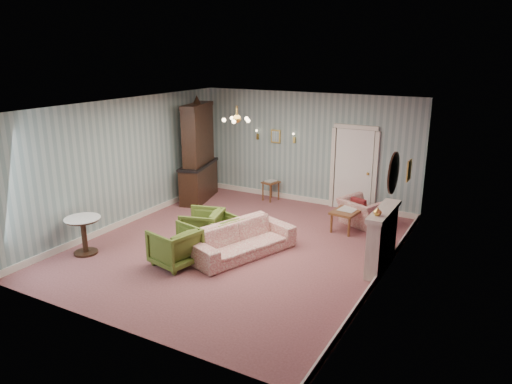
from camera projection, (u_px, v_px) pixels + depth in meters
The scene contains 27 objects.
floor at pixel (238, 246), 9.99m from camera, with size 7.00×7.00×0.00m, color #965758.
ceiling at pixel (237, 106), 9.16m from camera, with size 7.00×7.00×0.00m, color white.
wall_back at pixel (307, 149), 12.50m from camera, with size 6.00×6.00×0.00m, color gray.
wall_front at pixel (107, 236), 6.64m from camera, with size 6.00×6.00×0.00m, color gray.
wall_left at pixel (126, 162), 10.97m from camera, with size 7.00×7.00×0.00m, color gray.
wall_right at pixel (388, 201), 8.18m from camera, with size 7.00×7.00×0.00m, color gray.
wall_right_floral at pixel (387, 201), 8.18m from camera, with size 7.00×7.00×0.00m, color #BE5F7B.
door at pixel (354, 168), 11.97m from camera, with size 1.12×0.12×2.16m, color white, non-canonical shape.
olive_chair_a at pixel (175, 245), 9.01m from camera, with size 0.79×0.74×0.81m, color #576D26.
olive_chair_b at pixel (202, 225), 10.03m from camera, with size 0.78×0.73×0.80m, color #576D26.
olive_chair_c at pixel (222, 230), 9.86m from camera, with size 0.69×0.65×0.71m, color #576D26.
sofa_chintz at pixel (242, 234), 9.46m from camera, with size 2.20×0.64×0.86m, color #A9444A.
wingback_chair at pixel (363, 207), 11.10m from camera, with size 0.96×0.62×0.84m, color #A9444A.
dresser at pixel (198, 150), 12.73m from camera, with size 0.57×1.65×2.75m, color black, non-canonical shape.
fireplace at pixel (382, 239), 8.83m from camera, with size 0.30×1.40×1.16m, color beige, non-canonical shape.
mantel_vase at pixel (378, 211), 8.31m from camera, with size 0.15×0.15×0.15m, color gold.
oval_mirror at pixel (393, 173), 8.42m from camera, with size 0.04×0.76×0.84m, color white, non-canonical shape.
framed_print at pixel (409, 171), 9.61m from camera, with size 0.04×0.34×0.42m, color gold, non-canonical shape.
coffee_table at pixel (348, 219), 10.85m from camera, with size 0.53×0.96×0.49m, color brown, non-canonical shape.
side_table_black at pixel (380, 239), 9.64m from camera, with size 0.36×0.36×0.54m, color black, non-canonical shape.
pedestal_table at pixel (84, 236), 9.51m from camera, with size 0.70×0.70×0.76m, color black, non-canonical shape.
nesting_table at pixel (271, 190), 12.95m from camera, with size 0.34×0.44×0.57m, color brown, non-canonical shape.
gilt_mirror_back at pixel (276, 136), 12.82m from camera, with size 0.28×0.06×0.36m, color gold, non-canonical shape.
sconce_left at pixel (257, 135), 13.06m from camera, with size 0.16×0.12×0.30m, color gold, non-canonical shape.
sconce_right at pixel (294, 138), 12.55m from camera, with size 0.16×0.12×0.30m, color gold, non-canonical shape.
chandelier at pixel (237, 120), 9.23m from camera, with size 0.56×0.56×0.36m, color gold, non-canonical shape.
burgundy_cushion at pixel (359, 206), 10.98m from camera, with size 0.38×0.10×0.38m, color maroon.
Camera 1 is at (4.81, -7.91, 3.93)m, focal length 33.61 mm.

